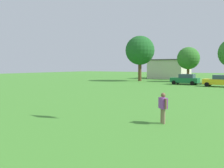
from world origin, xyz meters
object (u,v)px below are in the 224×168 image
object	(u,v)px
adult_bystander	(163,105)
tree_left	(188,58)
parked_car_green_0	(185,79)
tree_far_left	(140,51)
parked_car_yellow_1	(220,81)

from	to	relation	value
adult_bystander	tree_left	xyz separation A→B (m)	(-9.63, 35.38, 3.40)
parked_car_green_0	tree_far_left	world-z (taller)	tree_far_left
parked_car_yellow_1	tree_left	bearing A→B (deg)	-50.73
tree_left	parked_car_yellow_1	bearing A→B (deg)	-50.73
parked_car_yellow_1	tree_left	size ratio (longest dim) A/B	0.67
parked_car_green_0	tree_far_left	size ratio (longest dim) A/B	0.49
parked_car_green_0	parked_car_yellow_1	bearing A→B (deg)	165.15
adult_bystander	parked_car_yellow_1	bearing A→B (deg)	-42.17
tree_far_left	tree_left	bearing A→B (deg)	18.36
tree_far_left	parked_car_yellow_1	bearing A→B (deg)	-20.94
parked_car_green_0	tree_far_left	bearing A→B (deg)	-23.90
adult_bystander	parked_car_yellow_1	size ratio (longest dim) A/B	0.37
adult_bystander	parked_car_green_0	xyz separation A→B (m)	(-7.72, 27.88, -0.10)
adult_bystander	tree_left	size ratio (longest dim) A/B	0.25
adult_bystander	tree_far_left	bearing A→B (deg)	-17.94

